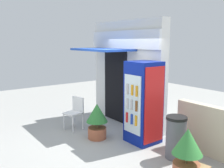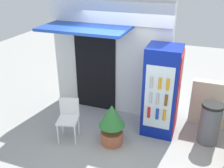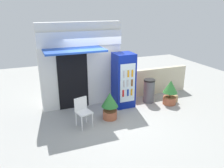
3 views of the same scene
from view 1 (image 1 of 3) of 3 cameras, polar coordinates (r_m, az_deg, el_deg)
The scene contains 7 objects.
ground at distance 6.43m, azimuth -2.31°, elevation -12.47°, with size 16.00×16.00×0.00m, color #A3A39E.
storefront_building at distance 7.34m, azimuth 3.09°, elevation 2.99°, with size 2.91×1.32×3.02m.
drink_cooler at distance 6.01m, azimuth 7.21°, elevation -4.23°, with size 0.72×0.74×1.97m.
plastic_chair at distance 7.01m, azimuth -8.44°, elevation -6.06°, with size 0.51×0.51×0.90m.
potted_plant_near_shop at distance 6.30m, azimuth -3.46°, elevation -8.04°, with size 0.54×0.54×0.90m.
potted_plant_curbside at distance 4.75m, azimuth 16.87°, elevation -14.53°, with size 0.54×0.54×0.93m.
trash_bin at distance 5.47m, azimuth 14.46°, elevation -11.77°, with size 0.44×0.44×0.91m.
Camera 1 is at (4.92, -3.35, 2.44)m, focal length 39.79 mm.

